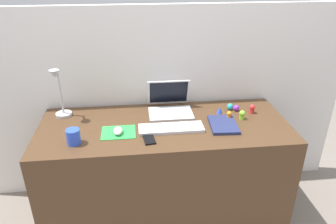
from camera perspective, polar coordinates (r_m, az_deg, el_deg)
name	(u,v)px	position (r m, az deg, el deg)	size (l,w,h in m)	color
ground_plane	(165,211)	(2.51, -0.55, -17.23)	(6.00, 6.00, 0.00)	slate
back_wall	(159,103)	(2.41, -1.54, 1.54)	(2.83, 0.05, 1.44)	silver
desk	(165,171)	(2.28, -0.59, -10.47)	(1.63, 0.66, 0.74)	#4C331E
laptop	(170,104)	(2.24, 0.31, 1.48)	(0.30, 0.27, 0.21)	silver
keyboard	(171,128)	(2.01, 0.56, -2.93)	(0.41, 0.13, 0.02)	silver
mousepad	(118,132)	(2.01, -8.86, -3.63)	(0.21, 0.17, 0.00)	green
mouse	(118,131)	(1.99, -8.95, -3.34)	(0.06, 0.10, 0.03)	silver
cell_phone	(149,139)	(1.91, -3.46, -4.81)	(0.06, 0.13, 0.01)	black
desk_lamp	(60,95)	(2.21, -18.84, 2.97)	(0.11, 0.16, 0.36)	#B7B7BC
notebook_pad	(223,125)	(2.08, 9.86, -2.24)	(0.17, 0.24, 0.02)	navy
coffee_mug	(73,137)	(1.93, -16.59, -4.26)	(0.08, 0.08, 0.09)	blue
toy_figurine_lime	(242,114)	(2.19, 13.13, -0.44)	(0.04, 0.04, 0.06)	#8CDB33
toy_figurine_orange	(229,115)	(2.16, 10.90, -0.55)	(0.03, 0.03, 0.06)	orange
toy_figurine_cyan	(230,107)	(2.31, 11.03, 0.96)	(0.04, 0.04, 0.05)	#28B7CC
toy_figurine_purple	(236,108)	(2.30, 12.16, 0.71)	(0.04, 0.04, 0.04)	purple
toy_figurine_blue	(220,110)	(2.24, 9.22, 0.32)	(0.04, 0.04, 0.05)	blue
toy_figurine_red	(252,109)	(2.29, 14.83, 0.60)	(0.04, 0.04, 0.06)	red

